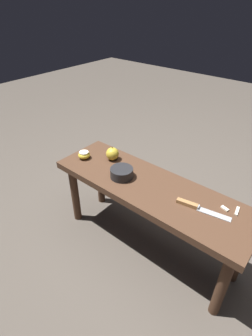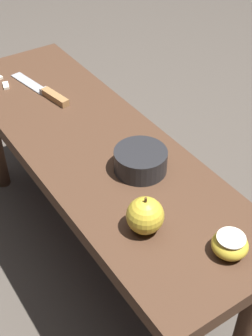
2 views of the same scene
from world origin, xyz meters
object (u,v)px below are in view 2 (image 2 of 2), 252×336
Objects in this scene: apple_whole at (145,216)px; knife at (47,93)px; wooden_bench at (93,161)px; bowl at (141,161)px; apple_cut at (230,245)px.

knife is at bearing 173.50° from apple_whole.
bowl reaches higher than wooden_bench.
bowl is (0.17, 0.04, 0.10)m from wooden_bench.
knife is 3.54× the size of apple_cut.
apple_whole is 0.70× the size of bowl.
bowl is (0.43, 0.03, 0.02)m from knife.
apple_whole reaches higher than bowl.
bowl reaches higher than knife.
wooden_bench is at bearing -167.12° from bowl.
knife is 0.43m from bowl.
apple_whole reaches higher than apple_cut.
apple_cut reaches higher than knife.
knife is 0.60m from apple_whole.
apple_whole reaches higher than knife.
knife is 2.05× the size of bowl.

